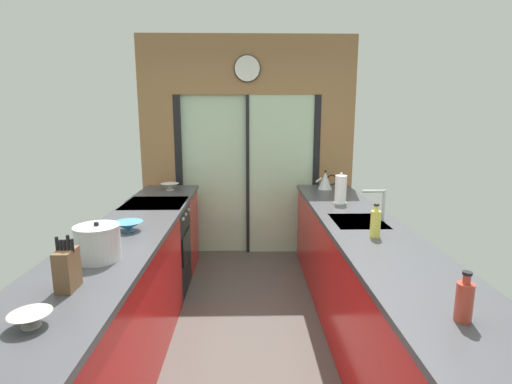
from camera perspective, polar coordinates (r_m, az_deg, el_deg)
ground_plane at (r=3.55m, az=-1.08°, el=-18.75°), size 5.04×7.60×0.02m
back_wall_unit at (r=4.88m, az=-1.25°, el=8.48°), size 2.64×0.12×2.70m
left_counter_run at (r=3.05m, az=-19.05°, el=-14.66°), size 0.62×3.80×0.92m
right_counter_run at (r=3.20m, az=15.91°, el=-13.21°), size 0.62×3.80×0.92m
sink_faucet at (r=3.27m, az=17.68°, el=-1.15°), size 0.19×0.02×0.26m
oven_range at (r=4.05m, az=-14.25°, el=-7.96°), size 0.60×0.60×0.92m
mixing_bowl_near at (r=1.90m, az=-30.13°, el=-15.79°), size 0.17×0.17×0.06m
mixing_bowl_mid at (r=3.04m, az=-18.23°, el=-4.74°), size 0.22×0.22×0.07m
mixing_bowl_far at (r=4.54m, az=-12.52°, el=0.81°), size 0.21×0.21×0.08m
knife_block at (r=2.14m, az=-25.95°, el=-10.11°), size 0.09×0.14×0.28m
stock_pot at (r=2.49m, az=-22.16°, el=-6.90°), size 0.26×0.26×0.23m
kettle at (r=4.54m, az=10.14°, el=1.65°), size 0.25×0.16×0.22m
soap_bottle_near at (r=1.88m, az=28.21°, el=-13.85°), size 0.07×0.07×0.22m
soap_bottle_far at (r=2.86m, az=17.10°, el=-4.37°), size 0.07×0.07×0.24m
paper_towel_roll at (r=3.82m, az=12.30°, el=0.33°), size 0.13×0.13×0.30m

